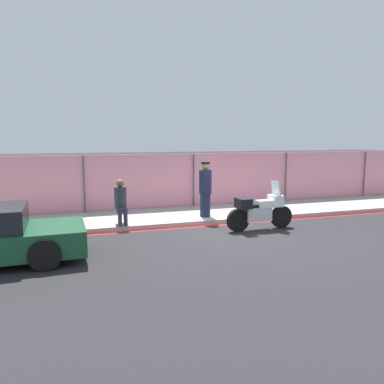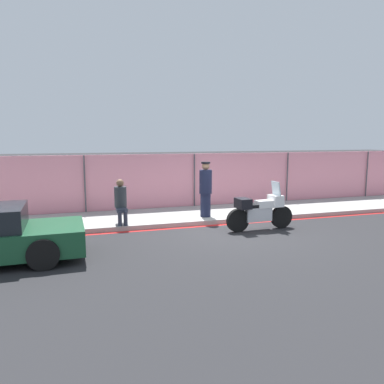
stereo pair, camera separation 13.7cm
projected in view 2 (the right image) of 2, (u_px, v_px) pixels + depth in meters
name	position (u px, v px, depth m)	size (l,w,h in m)	color
ground_plane	(231.00, 232.00, 11.10)	(120.00, 120.00, 0.00)	#262628
sidewalk	(206.00, 214.00, 13.28)	(30.15, 2.64, 0.15)	#9E9E99
curb_paint_stripe	(220.00, 225.00, 11.96)	(30.15, 0.18, 0.01)	red
storefront_fence	(194.00, 182.00, 14.47)	(28.64, 0.17, 2.16)	pink
motorcycle	(260.00, 211.00, 11.24)	(2.20, 0.56, 1.46)	black
officer_standing	(206.00, 189.00, 12.42)	(0.42, 0.42, 1.83)	#191E38
person_seated_on_curb	(121.00, 199.00, 11.47)	(0.38, 0.69, 1.36)	#2D3342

